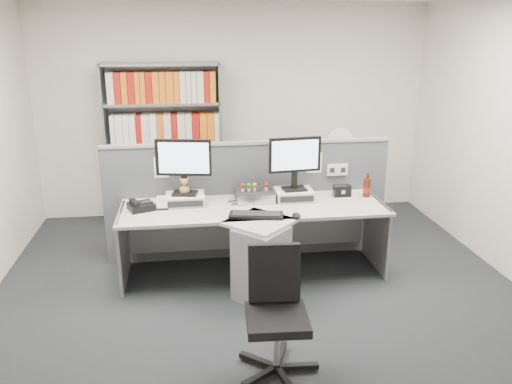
{
  "coord_description": "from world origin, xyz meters",
  "views": [
    {
      "loc": [
        -0.62,
        -3.92,
        2.4
      ],
      "look_at": [
        0.0,
        0.65,
        0.92
      ],
      "focal_mm": 36.29,
      "sensor_mm": 36.0,
      "label": 1
    }
  ],
  "objects": [
    {
      "name": "plush_toy",
      "position": [
        -0.67,
        0.96,
        0.89
      ],
      "size": [
        0.1,
        0.1,
        0.17
      ],
      "color": "#A47736",
      "rests_on": "monitor_riser_left"
    },
    {
      "name": "monitor_right",
      "position": [
        0.44,
        0.98,
        1.14
      ],
      "size": [
        0.53,
        0.19,
        0.54
      ],
      "color": "black",
      "rests_on": "monitor_riser_right"
    },
    {
      "name": "cola_bottle",
      "position": [
        1.2,
        0.96,
        0.82
      ],
      "size": [
        0.08,
        0.08,
        0.26
      ],
      "color": "#3F190A",
      "rests_on": "desk"
    },
    {
      "name": "speaker",
      "position": [
        0.95,
        1.01,
        0.78
      ],
      "size": [
        0.17,
        0.1,
        0.12
      ],
      "primitive_type": "cube",
      "color": "black",
      "rests_on": "desk"
    },
    {
      "name": "desk_fan",
      "position": [
        1.2,
        1.99,
        1.04
      ],
      "size": [
        0.32,
        0.2,
        0.54
      ],
      "color": "white",
      "rests_on": "filing_cabinet"
    },
    {
      "name": "desk_phone",
      "position": [
        -1.09,
        0.87,
        0.76
      ],
      "size": [
        0.29,
        0.28,
        0.1
      ],
      "color": "black",
      "rests_on": "desk"
    },
    {
      "name": "figurines",
      "position": [
        0.02,
        1.0,
        0.87
      ],
      "size": [
        0.29,
        0.05,
        0.09
      ],
      "color": "beige",
      "rests_on": "desktop_pc"
    },
    {
      "name": "desk_calendar",
      "position": [
        -0.88,
        0.85,
        0.77
      ],
      "size": [
        0.11,
        0.08,
        0.13
      ],
      "color": "black",
      "rests_on": "desk"
    },
    {
      "name": "monitor_riser_right",
      "position": [
        0.44,
        0.98,
        0.77
      ],
      "size": [
        0.38,
        0.31,
        0.1
      ],
      "color": "beige",
      "rests_on": "desk"
    },
    {
      "name": "keyboard",
      "position": [
        -0.01,
        0.53,
        0.74
      ],
      "size": [
        0.53,
        0.28,
        0.03
      ],
      "color": "black",
      "rests_on": "desk"
    },
    {
      "name": "mouse",
      "position": [
        0.35,
        0.44,
        0.74
      ],
      "size": [
        0.08,
        0.12,
        0.05
      ],
      "primitive_type": "ellipsoid",
      "color": "black",
      "rests_on": "desk"
    },
    {
      "name": "room_shell",
      "position": [
        0.0,
        0.0,
        1.79
      ],
      "size": [
        5.04,
        5.54,
        2.72
      ],
      "color": "silver",
      "rests_on": "ground"
    },
    {
      "name": "monitor_riser_left",
      "position": [
        -0.66,
        0.98,
        0.77
      ],
      "size": [
        0.38,
        0.31,
        0.1
      ],
      "color": "beige",
      "rests_on": "desk"
    },
    {
      "name": "desktop_pc",
      "position": [
        0.03,
        1.01,
        0.77
      ],
      "size": [
        0.38,
        0.34,
        0.1
      ],
      "color": "black",
      "rests_on": "desk"
    },
    {
      "name": "shelving_unit",
      "position": [
        -0.9,
        2.44,
        0.98
      ],
      "size": [
        1.41,
        0.4,
        2.0
      ],
      "color": "gray",
      "rests_on": "ground"
    },
    {
      "name": "desk",
      "position": [
        0.0,
        0.6,
        0.46
      ],
      "size": [
        2.6,
        1.2,
        0.72
      ],
      "color": "#AFAFA8",
      "rests_on": "ground"
    },
    {
      "name": "ground",
      "position": [
        0.0,
        0.0,
        0.0
      ],
      "size": [
        5.5,
        5.5,
        0.0
      ],
      "primitive_type": "plane",
      "color": "#292D31",
      "rests_on": "ground"
    },
    {
      "name": "filing_cabinet",
      "position": [
        1.2,
        1.99,
        0.35
      ],
      "size": [
        0.45,
        0.61,
        0.7
      ],
      "color": "gray",
      "rests_on": "ground"
    },
    {
      "name": "office_chair",
      "position": [
        -0.04,
        -0.72,
        0.49
      ],
      "size": [
        0.58,
        0.6,
        0.91
      ],
      "color": "silver",
      "rests_on": "ground"
    },
    {
      "name": "monitor_left",
      "position": [
        -0.66,
        0.98,
        1.15
      ],
      "size": [
        0.54,
        0.21,
        0.55
      ],
      "color": "black",
      "rests_on": "monitor_riser_left"
    },
    {
      "name": "partition",
      "position": [
        0.0,
        1.25,
        0.65
      ],
      "size": [
        3.0,
        0.08,
        1.27
      ],
      "color": "#4E5258",
      "rests_on": "ground"
    }
  ]
}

